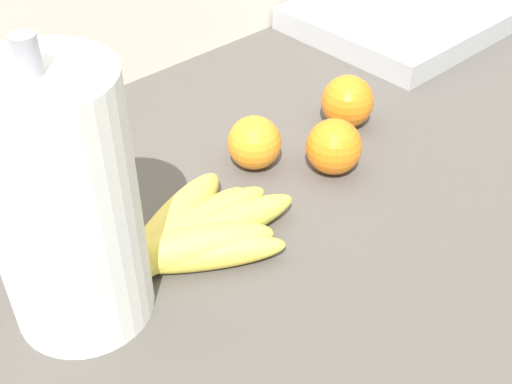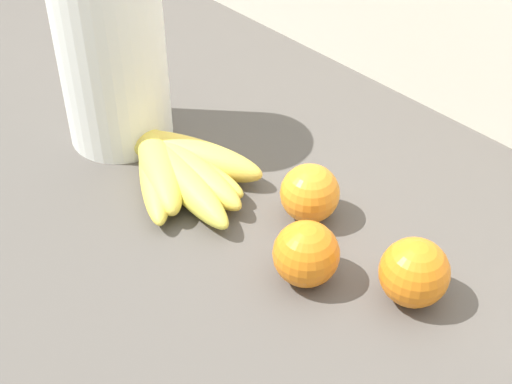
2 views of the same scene
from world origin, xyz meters
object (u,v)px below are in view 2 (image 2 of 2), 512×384
Objects in this scene: paper_towel_roll at (111,47)px; orange_far_right at (414,273)px; orange_center at (306,254)px; banana_bunch at (176,167)px; orange_back_left at (310,193)px.

orange_far_right is at bearing 6.07° from paper_towel_roll.
orange_center is 0.24× the size of paper_towel_roll.
banana_bunch is 3.32× the size of orange_center.
orange_back_left is at bearing 24.18° from banana_bunch.
orange_back_left is at bearing 131.52° from orange_center.
banana_bunch is 0.30m from orange_far_right.
paper_towel_roll reaches higher than banana_bunch.
orange_far_right is (0.30, 0.05, 0.01)m from banana_bunch.
orange_center is (0.21, -0.00, 0.01)m from banana_bunch.
orange_back_left is 0.97× the size of orange_center.
banana_bunch is at bearing -3.74° from paper_towel_roll.
paper_towel_roll is (-0.27, -0.06, 0.09)m from orange_back_left.
orange_back_left is 0.29m from paper_towel_roll.
orange_center is 0.34m from paper_towel_roll.
orange_center is at bearing -2.06° from paper_towel_roll.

